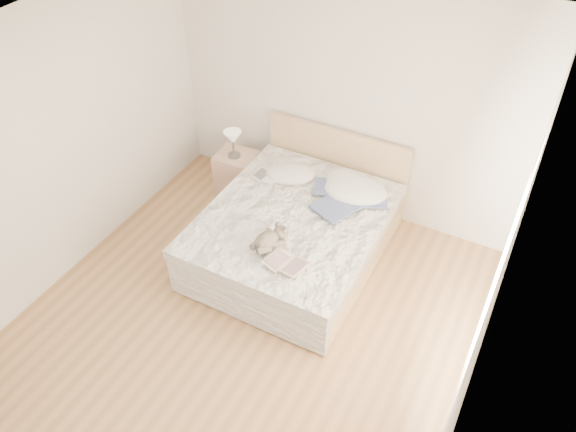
% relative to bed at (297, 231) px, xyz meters
% --- Properties ---
extents(floor, '(4.00, 4.50, 0.00)m').
position_rel_bed_xyz_m(floor, '(0.00, -1.19, -0.31)').
color(floor, brown).
rests_on(floor, ground).
extents(ceiling, '(4.00, 4.50, 0.00)m').
position_rel_bed_xyz_m(ceiling, '(0.00, -1.19, 2.39)').
color(ceiling, white).
rests_on(ceiling, ground).
extents(wall_back, '(4.00, 0.02, 2.70)m').
position_rel_bed_xyz_m(wall_back, '(0.00, 1.06, 1.04)').
color(wall_back, silver).
rests_on(wall_back, ground).
extents(wall_left, '(0.02, 4.50, 2.70)m').
position_rel_bed_xyz_m(wall_left, '(-2.00, -1.19, 1.04)').
color(wall_left, silver).
rests_on(wall_left, ground).
extents(wall_right, '(0.02, 4.50, 2.70)m').
position_rel_bed_xyz_m(wall_right, '(2.00, -1.19, 1.04)').
color(wall_right, silver).
rests_on(wall_right, ground).
extents(window, '(0.02, 1.30, 1.10)m').
position_rel_bed_xyz_m(window, '(1.99, -0.89, 1.14)').
color(window, white).
rests_on(window, wall_right).
extents(bed, '(1.72, 2.14, 1.00)m').
position_rel_bed_xyz_m(bed, '(0.00, 0.00, 0.00)').
color(bed, tan).
rests_on(bed, floor).
extents(nightstand, '(0.48, 0.43, 0.56)m').
position_rel_bed_xyz_m(nightstand, '(-1.11, 0.60, -0.03)').
color(nightstand, tan).
rests_on(nightstand, floor).
extents(table_lamp, '(0.27, 0.27, 0.33)m').
position_rel_bed_xyz_m(table_lamp, '(-1.12, 0.57, 0.49)').
color(table_lamp, '#48443E').
rests_on(table_lamp, nightstand).
extents(pillow_left, '(0.65, 0.56, 0.16)m').
position_rel_bed_xyz_m(pillow_left, '(-0.33, 0.48, 0.33)').
color(pillow_left, silver).
rests_on(pillow_left, bed).
extents(pillow_middle, '(0.73, 0.64, 0.18)m').
position_rel_bed_xyz_m(pillow_middle, '(0.33, 0.59, 0.33)').
color(pillow_middle, white).
rests_on(pillow_middle, bed).
extents(pillow_right, '(0.75, 0.59, 0.20)m').
position_rel_bed_xyz_m(pillow_right, '(0.42, 0.53, 0.33)').
color(pillow_right, white).
rests_on(pillow_right, bed).
extents(blouse, '(0.78, 0.80, 0.02)m').
position_rel_bed_xyz_m(blouse, '(0.36, 0.26, 0.32)').
color(blouse, navy).
rests_on(blouse, bed).
extents(photo_book, '(0.32, 0.24, 0.02)m').
position_rel_bed_xyz_m(photo_book, '(-0.53, 0.32, 0.32)').
color(photo_book, white).
rests_on(photo_book, bed).
extents(childrens_book, '(0.42, 0.33, 0.02)m').
position_rel_bed_xyz_m(childrens_book, '(0.27, -0.75, 0.32)').
color(childrens_book, beige).
rests_on(childrens_book, bed).
extents(teddy_bear, '(0.34, 0.40, 0.18)m').
position_rel_bed_xyz_m(teddy_bear, '(0.01, -0.64, 0.34)').
color(teddy_bear, brown).
rests_on(teddy_bear, bed).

